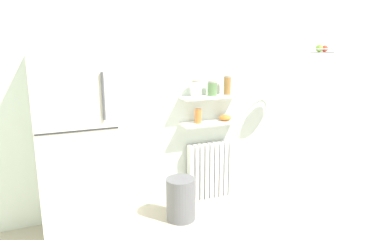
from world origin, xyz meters
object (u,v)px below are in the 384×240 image
refrigerator (77,146)px  trash_bin (181,199)px  radiator (210,170)px  storage_jar_0 (196,88)px  hanging_fruit_basket (322,50)px  storage_jar_2 (227,85)px  shelf_bowl (225,118)px  vase (198,116)px  storage_jar_1 (212,88)px

refrigerator → trash_bin: (0.98, -0.12, -0.66)m
radiator → storage_jar_0: 1.02m
hanging_fruit_basket → storage_jar_2: bearing=152.0°
refrigerator → radiator: bearing=9.5°
shelf_bowl → trash_bin: shelf_bowl is taller
radiator → vase: 0.70m
radiator → hanging_fruit_basket: hanging_fruit_basket is taller
refrigerator → storage_jar_1: (1.50, 0.22, 0.44)m
storage_jar_2 → shelf_bowl: size_ratio=1.50×
shelf_bowl → storage_jar_0: bearing=-180.0°
refrigerator → hanging_fruit_basket: bearing=-5.7°
storage_jar_0 → vase: (0.02, 0.00, -0.31)m
storage_jar_0 → shelf_bowl: 0.52m
storage_jar_1 → vase: bearing=180.0°
trash_bin → shelf_bowl: bearing=25.9°
storage_jar_2 → vase: (-0.36, 0.00, -0.33)m
shelf_bowl → hanging_fruit_basket: size_ratio=0.45×
shelf_bowl → radiator: bearing=170.3°
radiator → shelf_bowl: size_ratio=4.57×
refrigerator → vase: 1.36m
refrigerator → storage_jar_0: (1.31, 0.22, 0.44)m
hanging_fruit_basket → refrigerator: bearing=174.3°
storage_jar_1 → vase: (-0.17, 0.00, -0.30)m
storage_jar_2 → hanging_fruit_basket: size_ratio=0.68×
refrigerator → radiator: (1.50, 0.25, -0.55)m
storage_jar_0 → refrigerator: bearing=-170.4°
storage_jar_0 → vase: size_ratio=1.13×
radiator → shelf_bowl: bearing=-9.7°
trash_bin → hanging_fruit_basket: bearing=-5.0°
radiator → hanging_fruit_basket: (1.09, -0.51, 1.42)m
vase → trash_bin: 0.93m
refrigerator → storage_jar_0: refrigerator is taller
storage_jar_2 → trash_bin: 1.37m
vase → trash_bin: bearing=-135.9°
vase → shelf_bowl: 0.35m
vase → shelf_bowl: size_ratio=1.11×
radiator → storage_jar_0: bearing=-171.2°
storage_jar_0 → shelf_bowl: storage_jar_0 is taller
shelf_bowl → hanging_fruit_basket: 1.30m
storage_jar_1 → storage_jar_2: bearing=-0.0°
storage_jar_2 → vase: size_ratio=1.35×
refrigerator → storage_jar_2: bearing=7.4°
storage_jar_1 → vase: size_ratio=1.02×
storage_jar_1 → shelf_bowl: storage_jar_1 is taller
storage_jar_0 → hanging_fruit_basket: 1.43m
radiator → trash_bin: (-0.52, -0.37, -0.11)m
storage_jar_1 → shelf_bowl: (0.18, 0.00, -0.35)m
storage_jar_2 → shelf_bowl: (-0.02, 0.00, -0.38)m
refrigerator → vase: bearing=9.4°
vase → shelf_bowl: vase is taller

